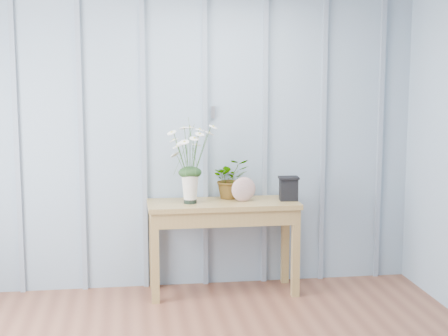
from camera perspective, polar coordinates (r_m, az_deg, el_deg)
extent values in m
cube|color=#8DA3B7|center=(5.61, -4.14, 2.59)|extent=(4.00, 0.01, 2.50)
cube|color=silver|center=(5.61, -0.92, 4.66)|extent=(0.03, 0.01, 0.10)
cube|color=gray|center=(5.65, -16.88, 2.29)|extent=(0.04, 0.03, 2.50)
cube|color=gray|center=(5.60, -11.81, 2.42)|extent=(0.04, 0.03, 2.50)
cube|color=gray|center=(5.59, -6.69, 2.53)|extent=(0.04, 0.03, 2.50)
cube|color=gray|center=(5.63, -1.59, 2.62)|extent=(0.04, 0.03, 2.50)
cube|color=gray|center=(5.70, 3.41, 2.69)|extent=(0.04, 0.03, 2.50)
cube|color=gray|center=(5.83, 8.24, 2.74)|extent=(0.04, 0.03, 2.50)
cube|color=gray|center=(5.99, 12.84, 2.77)|extent=(0.04, 0.03, 2.50)
cube|color=olive|center=(5.48, -0.07, -3.03)|extent=(1.20, 0.45, 0.04)
cube|color=olive|center=(5.50, -0.07, -3.84)|extent=(1.13, 0.42, 0.12)
cube|color=olive|center=(5.35, -5.74, -7.50)|extent=(0.06, 0.06, 0.71)
cube|color=olive|center=(5.50, 5.97, -7.04)|extent=(0.06, 0.06, 0.71)
cube|color=olive|center=(5.70, -5.90, -6.51)|extent=(0.06, 0.06, 0.71)
cube|color=olive|center=(5.84, 5.10, -6.12)|extent=(0.06, 0.06, 0.71)
cylinder|color=black|center=(5.42, -2.82, -2.61)|extent=(0.10, 0.10, 0.06)
cone|color=silver|center=(5.40, -2.83, -1.61)|extent=(0.15, 0.15, 0.24)
ellipsoid|color=#173516|center=(5.38, -2.84, -0.38)|extent=(0.18, 0.15, 0.10)
imported|color=#173516|center=(5.60, 0.52, -0.86)|extent=(0.33, 0.30, 0.33)
ellipsoid|color=#834450|center=(5.47, 1.64, -1.78)|extent=(0.20, 0.07, 0.20)
cube|color=black|center=(5.54, 5.39, -1.80)|extent=(0.15, 0.11, 0.18)
cube|color=black|center=(5.53, 5.40, -0.82)|extent=(0.17, 0.13, 0.02)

